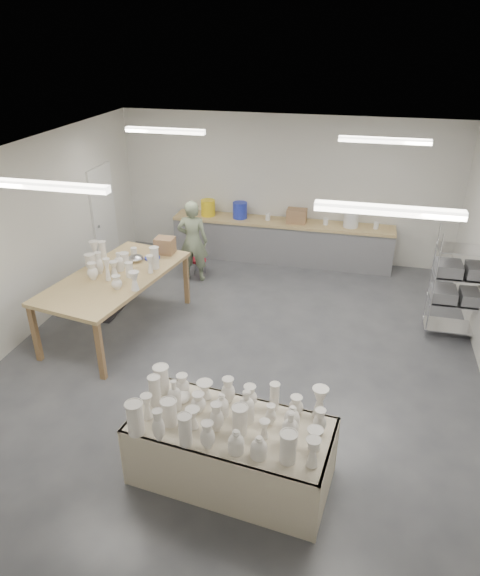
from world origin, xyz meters
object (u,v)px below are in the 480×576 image
(work_table, at_px, (119,273))
(potter, at_px, (193,241))
(drying_table, at_px, (230,446))
(red_stool, at_px, (198,261))

(work_table, distance_m, potter, 2.08)
(potter, bearing_deg, work_table, 66.61)
(drying_table, distance_m, potter, 5.16)
(drying_table, bearing_deg, red_stool, 118.16)
(potter, relative_size, red_stool, 4.17)
(work_table, distance_m, red_stool, 2.44)
(drying_table, xyz_separation_m, potter, (-1.98, 4.75, 0.36))
(potter, bearing_deg, drying_table, 105.25)
(drying_table, relative_size, red_stool, 5.80)
(red_stool, bearing_deg, drying_table, -68.50)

